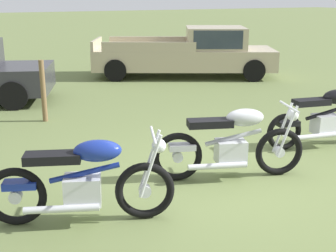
% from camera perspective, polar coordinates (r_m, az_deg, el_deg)
% --- Properties ---
extents(ground_plane, '(120.00, 120.00, 0.00)m').
position_cam_1_polar(ground_plane, '(6.47, 7.84, -6.17)').
color(ground_plane, olive).
extents(motorcycle_blue, '(1.98, 0.99, 1.02)m').
position_cam_1_polar(motorcycle_blue, '(5.09, -10.66, -6.83)').
color(motorcycle_blue, black).
rests_on(motorcycle_blue, ground).
extents(motorcycle_silver, '(2.03, 0.95, 1.02)m').
position_cam_1_polar(motorcycle_silver, '(6.24, 7.94, -2.24)').
color(motorcycle_silver, black).
rests_on(motorcycle_silver, ground).
extents(motorcycle_black, '(2.07, 0.71, 1.02)m').
position_cam_1_polar(motorcycle_black, '(7.93, 19.25, 0.95)').
color(motorcycle_black, black).
rests_on(motorcycle_black, ground).
extents(pickup_truck_beige, '(5.63, 4.08, 1.49)m').
position_cam_1_polar(pickup_truck_beige, '(14.00, 3.20, 9.30)').
color(pickup_truck_beige, '#BCAD8C').
rests_on(pickup_truck_beige, ground).
extents(fence_post_wooden, '(0.10, 0.10, 1.22)m').
position_cam_1_polar(fence_post_wooden, '(9.28, -15.38, 4.25)').
color(fence_post_wooden, brown).
rests_on(fence_post_wooden, ground).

